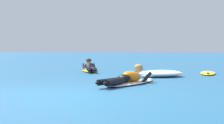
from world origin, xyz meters
The scene contains 5 objects.
ground_plane centered at (0.00, 10.00, 0.00)m, with size 120.00×120.00×0.00m, color #235B84.
surfer_near centered at (1.13, 2.14, 0.14)m, with size 1.42×2.46×0.54m.
surfer_far centered at (-0.83, 6.91, 0.14)m, with size 1.10×2.58×0.54m.
drifting_surfboard centered at (3.56, 6.15, 0.03)m, with size 0.76×2.08×0.16m.
whitewater_mid_right centered at (1.92, 4.63, 0.10)m, with size 1.71×1.49×0.22m.
Camera 1 is at (1.91, -6.71, 0.91)m, focal length 57.39 mm.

